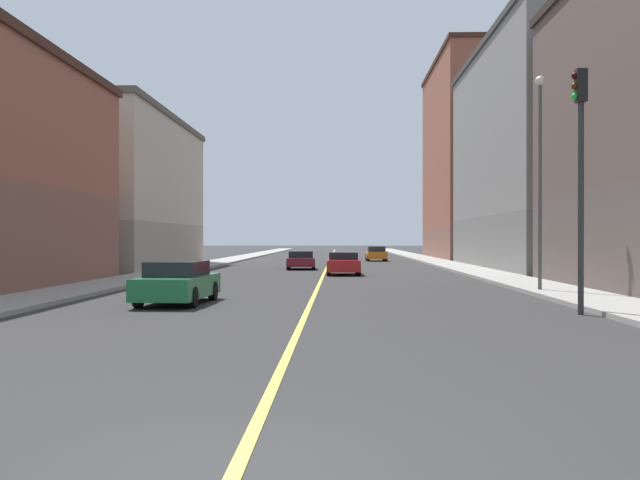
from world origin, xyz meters
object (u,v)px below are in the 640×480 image
object	(u,v)px
building_right_midblock	(105,192)
car_red	(343,264)
building_left_mid	(555,156)
traffic_light_left_near	(580,158)
car_orange	(376,254)
car_maroon	(301,260)
street_lamp_left_near	(540,162)
car_green	(178,283)
building_left_far	(484,160)

from	to	relation	value
building_right_midblock	car_red	size ratio (longest dim) A/B	5.28
building_left_mid	traffic_light_left_near	world-z (taller)	building_left_mid
car_orange	car_maroon	size ratio (longest dim) A/B	0.94
street_lamp_left_near	car_maroon	distance (m)	24.02
traffic_light_left_near	car_orange	size ratio (longest dim) A/B	1.64
building_left_mid	car_maroon	size ratio (longest dim) A/B	5.68
car_orange	car_green	bearing A→B (deg)	-100.91
building_right_midblock	car_green	size ratio (longest dim) A/B	4.61
street_lamp_left_near	car_orange	distance (m)	39.86
building_right_midblock	traffic_light_left_near	size ratio (longest dim) A/B	3.14
building_right_midblock	car_green	xyz separation A→B (m)	(11.40, -27.89, -4.66)
building_left_mid	building_left_far	xyz separation A→B (m)	(0.00, 24.58, 2.34)
building_right_midblock	car_orange	distance (m)	26.12
car_green	car_maroon	bearing A→B (deg)	84.41
car_maroon	car_green	bearing A→B (deg)	-95.59
traffic_light_left_near	car_red	bearing A→B (deg)	106.42
building_left_mid	car_green	size ratio (longest dim) A/B	5.41
building_left_far	car_orange	xyz separation A→B (m)	(-11.36, -7.62, -9.39)
traffic_light_left_near	building_left_far	bearing A→B (deg)	81.55
car_orange	car_green	size ratio (longest dim) A/B	0.89
traffic_light_left_near	car_maroon	bearing A→B (deg)	107.52
building_left_far	traffic_light_left_near	size ratio (longest dim) A/B	3.23
building_left_mid	car_orange	size ratio (longest dim) A/B	6.06
street_lamp_left_near	car_green	bearing A→B (deg)	-159.60
street_lamp_left_near	car_maroon	bearing A→B (deg)	115.56
building_left_mid	car_green	bearing A→B (deg)	-126.16
car_red	car_maroon	xyz separation A→B (m)	(-2.81, 7.47, -0.02)
building_left_mid	building_left_far	bearing A→B (deg)	90.00
street_lamp_left_near	car_red	xyz separation A→B (m)	(-7.38, 13.84, -4.33)
building_left_far	traffic_light_left_near	xyz separation A→B (m)	(-8.14, -54.78, -5.76)
car_orange	car_maroon	xyz separation A→B (m)	(-5.96, -18.09, -0.04)
car_green	building_right_midblock	bearing A→B (deg)	112.23
car_orange	building_left_mid	bearing A→B (deg)	-56.20
building_left_far	building_right_midblock	xyz separation A→B (m)	(-31.26, -23.87, -4.72)
traffic_light_left_near	building_right_midblock	bearing A→B (deg)	126.80
building_right_midblock	car_maroon	distance (m)	14.83
car_red	traffic_light_left_near	bearing A→B (deg)	-73.58
building_left_far	car_orange	bearing A→B (deg)	-146.13
building_left_mid	car_maroon	world-z (taller)	building_left_mid
building_left_far	building_right_midblock	size ratio (longest dim) A/B	1.03
street_lamp_left_near	car_red	world-z (taller)	street_lamp_left_near
building_left_mid	street_lamp_left_near	bearing A→B (deg)	-107.61
building_right_midblock	traffic_light_left_near	world-z (taller)	building_right_midblock
building_left_far	car_maroon	size ratio (longest dim) A/B	4.98
car_red	building_left_mid	bearing A→B (deg)	30.66
building_right_midblock	car_maroon	bearing A→B (deg)	-7.53
car_red	car_maroon	bearing A→B (deg)	110.61
street_lamp_left_near	car_red	size ratio (longest dim) A/B	2.03
car_orange	building_right_midblock	bearing A→B (deg)	-140.77
car_orange	car_maroon	distance (m)	19.05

